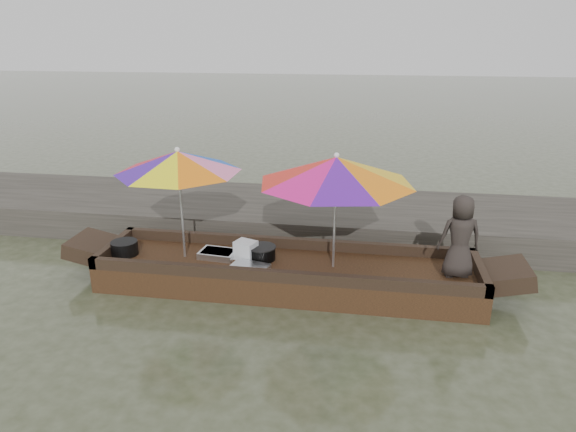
# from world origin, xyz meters

# --- Properties ---
(water) EXTENTS (80.00, 80.00, 0.00)m
(water) POSITION_xyz_m (0.00, 0.00, 0.00)
(water) COLOR #363B23
(water) RESTS_ON ground
(dock) EXTENTS (22.00, 2.20, 0.50)m
(dock) POSITION_xyz_m (0.00, 2.20, 0.25)
(dock) COLOR #2D2B26
(dock) RESTS_ON ground
(boat_hull) EXTENTS (5.12, 1.20, 0.35)m
(boat_hull) POSITION_xyz_m (0.00, 0.00, 0.17)
(boat_hull) COLOR black
(boat_hull) RESTS_ON water
(cooking_pot) EXTENTS (0.37, 0.37, 0.20)m
(cooking_pot) POSITION_xyz_m (-2.31, -0.06, 0.45)
(cooking_pot) COLOR black
(cooking_pot) RESTS_ON boat_hull
(tray_crayfish) EXTENTS (0.53, 0.39, 0.09)m
(tray_crayfish) POSITION_xyz_m (-0.99, 0.06, 0.39)
(tray_crayfish) COLOR silver
(tray_crayfish) RESTS_ON boat_hull
(tray_scallop) EXTENTS (0.56, 0.44, 0.06)m
(tray_scallop) POSITION_xyz_m (-0.46, -0.28, 0.38)
(tray_scallop) COLOR silver
(tray_scallop) RESTS_ON boat_hull
(charcoal_grill) EXTENTS (0.37, 0.37, 0.17)m
(charcoal_grill) POSITION_xyz_m (-0.36, 0.09, 0.44)
(charcoal_grill) COLOR black
(charcoal_grill) RESTS_ON boat_hull
(supply_bag) EXTENTS (0.34, 0.31, 0.26)m
(supply_bag) POSITION_xyz_m (-0.58, 0.06, 0.48)
(supply_bag) COLOR silver
(supply_bag) RESTS_ON boat_hull
(vendor) EXTENTS (0.58, 0.43, 1.09)m
(vendor) POSITION_xyz_m (2.21, -0.02, 0.89)
(vendor) COLOR #2A2421
(vendor) RESTS_ON boat_hull
(umbrella_bow) EXTENTS (2.22, 2.22, 1.55)m
(umbrella_bow) POSITION_xyz_m (-1.45, 0.00, 1.12)
(umbrella_bow) COLOR pink
(umbrella_bow) RESTS_ON boat_hull
(umbrella_stern) EXTENTS (2.39, 2.39, 1.55)m
(umbrella_stern) POSITION_xyz_m (0.63, 0.00, 1.12)
(umbrella_stern) COLOR yellow
(umbrella_stern) RESTS_ON boat_hull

